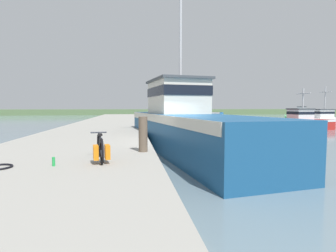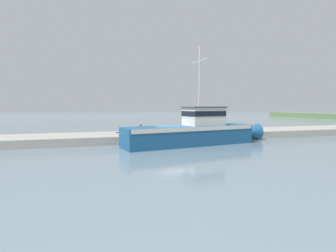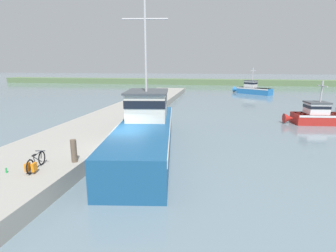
{
  "view_description": "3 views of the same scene",
  "coord_description": "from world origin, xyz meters",
  "px_view_note": "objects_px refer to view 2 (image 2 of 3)",
  "views": [
    {
      "loc": [
        -1.94,
        -10.84,
        2.21
      ],
      "look_at": [
        -0.53,
        -0.67,
        1.46
      ],
      "focal_mm": 28.0,
      "sensor_mm": 36.0,
      "label": 1
    },
    {
      "loc": [
        23.99,
        -7.81,
        3.71
      ],
      "look_at": [
        -0.22,
        -0.15,
        1.8
      ],
      "focal_mm": 28.0,
      "sensor_mm": 36.0,
      "label": 2
    },
    {
      "loc": [
        4.95,
        -13.49,
        5.32
      ],
      "look_at": [
        1.98,
        2.95,
        1.45
      ],
      "focal_mm": 28.0,
      "sensor_mm": 36.0,
      "label": 3
    }
  ],
  "objects_px": {
    "fishing_boat_main": "(196,131)",
    "mooring_post": "(141,130)",
    "water_bottle_by_bike": "(120,133)",
    "bicycle_touring": "(126,132)"
  },
  "relations": [
    {
      "from": "fishing_boat_main",
      "to": "mooring_post",
      "type": "relative_size",
      "value": 13.94
    },
    {
      "from": "fishing_boat_main",
      "to": "mooring_post",
      "type": "height_order",
      "value": "fishing_boat_main"
    },
    {
      "from": "mooring_post",
      "to": "bicycle_touring",
      "type": "bearing_deg",
      "value": -131.89
    },
    {
      "from": "bicycle_touring",
      "to": "fishing_boat_main",
      "type": "bearing_deg",
      "value": 50.88
    },
    {
      "from": "bicycle_touring",
      "to": "mooring_post",
      "type": "bearing_deg",
      "value": 37.31
    },
    {
      "from": "mooring_post",
      "to": "water_bottle_by_bike",
      "type": "bearing_deg",
      "value": -141.72
    },
    {
      "from": "bicycle_touring",
      "to": "water_bottle_by_bike",
      "type": "distance_m",
      "value": 1.16
    },
    {
      "from": "fishing_boat_main",
      "to": "water_bottle_by_bike",
      "type": "height_order",
      "value": "fishing_boat_main"
    },
    {
      "from": "bicycle_touring",
      "to": "water_bottle_by_bike",
      "type": "relative_size",
      "value": 7.78
    },
    {
      "from": "bicycle_touring",
      "to": "mooring_post",
      "type": "height_order",
      "value": "mooring_post"
    }
  ]
}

